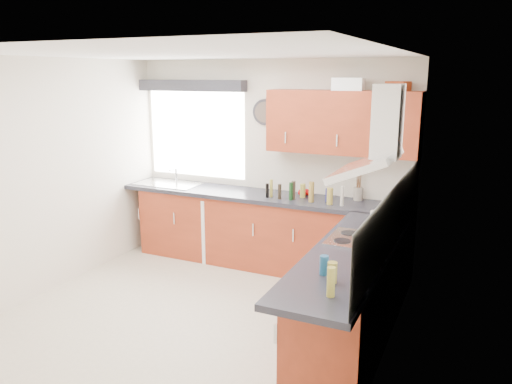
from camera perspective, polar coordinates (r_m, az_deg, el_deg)
The scene contains 40 objects.
ground_plane at distance 5.10m, azimuth -6.77°, elevation -13.90°, with size 3.60×3.60×0.00m, color beige.
ceiling at distance 4.54m, azimuth -7.67°, elevation 15.43°, with size 3.60×3.60×0.02m, color white.
wall_back at distance 6.23m, azimuth 1.58°, elevation 3.41°, with size 3.60×0.02×2.50m, color silver.
wall_front at distance 3.34m, azimuth -23.80°, elevation -6.68°, with size 3.60×0.02×2.50m, color silver.
wall_left at distance 5.80m, azimuth -22.48°, elevation 1.64°, with size 0.02×3.60×2.50m, color silver.
wall_right at distance 4.03m, azimuth 15.12°, elevation -2.62°, with size 0.02×3.60×2.50m, color silver.
window at distance 6.65m, azimuth -6.83°, elevation 6.58°, with size 1.40×0.02×1.10m, color white.
window_blind at distance 6.53m, azimuth -7.41°, elevation 11.98°, with size 1.50×0.18×0.14m, color #29292F.
splashback at distance 4.34m, azimuth 15.62°, elevation -2.48°, with size 0.01×3.00×0.54m, color white.
base_cab_back at distance 6.21m, azimuth -0.38°, elevation -4.42°, with size 3.00×0.58×0.86m, color maroon.
base_cab_corner at distance 5.74m, azimuth 14.29°, elevation -6.37°, with size 0.60×0.60×0.86m, color maroon.
base_cab_right at distance 4.51m, azimuth 11.11°, elevation -11.80°, with size 0.58×2.10×0.86m, color maroon.
worktop_back at distance 6.03m, azimuth 0.43°, elevation -0.45°, with size 3.60×0.62×0.05m, color black.
worktop_right at distance 4.20m, azimuth 10.76°, elevation -6.97°, with size 0.62×2.42×0.05m, color black.
sink at distance 6.66m, azimuth -10.04°, elevation 1.25°, with size 0.84×0.46×0.10m, color silver, non-canonical shape.
oven at distance 4.65m, azimuth 11.44°, elevation -11.10°, with size 0.56×0.58×0.85m, color black.
hob_plate at distance 4.47m, azimuth 11.73°, elevation -5.34°, with size 0.52×0.52×0.01m, color silver.
extractor_hood at distance 4.25m, azimuth 13.59°, elevation 5.45°, with size 0.52×0.78×0.66m, color silver, non-canonical shape.
upper_cabinets at distance 5.68m, azimuth 9.83°, elevation 7.85°, with size 1.70×0.35×0.70m, color maroon.
washing_machine at distance 6.56m, azimuth -6.31°, elevation -3.71°, with size 0.56×0.54×0.82m, color white.
wall_clock at distance 6.14m, azimuth 0.96°, elevation 9.10°, with size 0.32×0.32×0.04m, color #29292F.
casserole at distance 5.59m, azimuth 10.51°, elevation 12.03°, with size 0.33×0.24×0.14m, color white.
storage_box at distance 5.63m, azimuth 15.94°, elevation 11.57°, with size 0.22×0.18×0.10m, color #A83D19.
utensil_pot at distance 5.84m, azimuth 11.60°, elevation -0.20°, with size 0.11×0.11×0.15m, color gray.
kitchen_roll at distance 4.50m, azimuth 13.58°, elevation -3.71°, with size 0.12×0.12×0.25m, color white.
tomato_cluster at distance 5.97m, azimuth 5.64°, elevation -0.09°, with size 0.15×0.15×0.07m, color #A20001, non-canonical shape.
jar_0 at distance 5.86m, azimuth 1.75°, elevation 0.43°, with size 0.04×0.04×0.21m, color #A69839.
jar_1 at distance 5.98m, azimuth 1.28°, elevation 0.20°, with size 0.04×0.04×0.11m, color brown.
jar_2 at distance 5.84m, azimuth 1.30°, elevation 0.17°, with size 0.04×0.04×0.17m, color black.
jar_3 at distance 5.77m, azimuth 4.30°, elevation 0.21°, with size 0.05×0.05×0.21m, color #3C2C21.
jar_4 at distance 5.77m, azimuth 2.71°, elevation 0.04°, with size 0.04×0.04×0.18m, color black.
jar_5 at distance 5.59m, azimuth 8.44°, elevation -0.48°, with size 0.07×0.07×0.19m, color olive.
jar_6 at distance 5.55m, azimuth 9.82°, elevation -0.45°, with size 0.04×0.04×0.22m, color #BAAE9E.
jar_7 at distance 5.73m, azimuth 4.00°, elevation 0.08°, with size 0.04×0.04×0.20m, color #133715.
jar_8 at distance 5.66m, azimuth 6.34°, elevation 0.00°, with size 0.06×0.06×0.23m, color olive.
jar_9 at distance 5.87m, azimuth 5.36°, elevation 0.14°, with size 0.06×0.06×0.16m, color #A29638.
jar_10 at distance 5.72m, azimuth 8.23°, elevation -0.35°, with size 0.06×0.06×0.15m, color navy.
bottle_0 at distance 3.33m, azimuth 8.57°, elevation -10.12°, with size 0.05×0.05×0.20m, color olive.
bottle_1 at distance 3.67m, azimuth 7.78°, elevation -8.29°, with size 0.06×0.06×0.14m, color navy.
bottle_2 at distance 3.54m, azimuth 8.70°, elevation -9.08°, with size 0.07×0.07×0.15m, color olive.
Camera 1 is at (2.41, -3.84, 2.33)m, focal length 35.00 mm.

